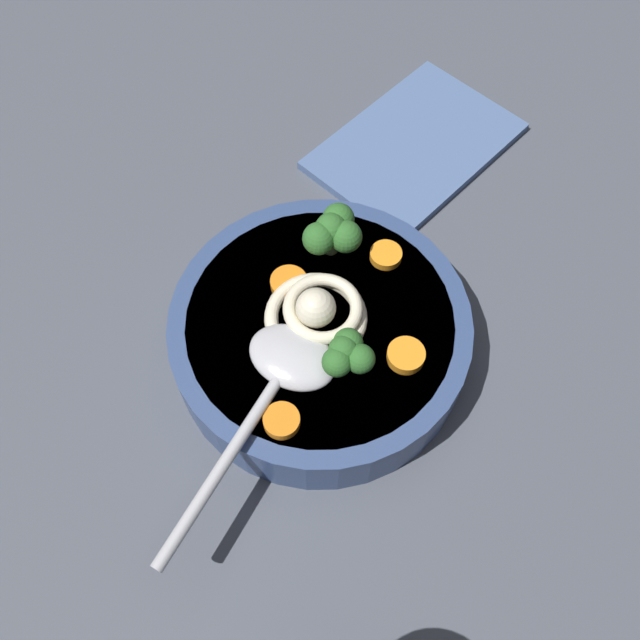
{
  "coord_description": "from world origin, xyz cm",
  "views": [
    {
      "loc": [
        -18.4,
        -7.51,
        48.82
      ],
      "look_at": [
        1.57,
        2.83,
        8.18
      ],
      "focal_mm": 38.38,
      "sensor_mm": 36.0,
      "label": 1
    }
  ],
  "objects_px": {
    "noodle_pile": "(318,313)",
    "soup_spoon": "(281,374)",
    "soup_bowl": "(320,335)",
    "folded_napkin": "(415,146)"
  },
  "relations": [
    {
      "from": "noodle_pile",
      "to": "soup_spoon",
      "type": "bearing_deg",
      "value": 179.79
    },
    {
      "from": "soup_bowl",
      "to": "noodle_pile",
      "type": "distance_m",
      "value": 0.03
    },
    {
      "from": "soup_spoon",
      "to": "soup_bowl",
      "type": "bearing_deg",
      "value": 180.0
    },
    {
      "from": "noodle_pile",
      "to": "folded_napkin",
      "type": "distance_m",
      "value": 0.22
    },
    {
      "from": "soup_spoon",
      "to": "folded_napkin",
      "type": "height_order",
      "value": "soup_spoon"
    },
    {
      "from": "noodle_pile",
      "to": "soup_spoon",
      "type": "relative_size",
      "value": 0.44
    },
    {
      "from": "soup_bowl",
      "to": "soup_spoon",
      "type": "xyz_separation_m",
      "value": [
        -0.05,
        0.0,
        0.03
      ]
    },
    {
      "from": "noodle_pile",
      "to": "soup_spoon",
      "type": "distance_m",
      "value": 0.05
    },
    {
      "from": "noodle_pile",
      "to": "soup_bowl",
      "type": "bearing_deg",
      "value": -70.61
    },
    {
      "from": "soup_bowl",
      "to": "noodle_pile",
      "type": "bearing_deg",
      "value": 109.39
    }
  ]
}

